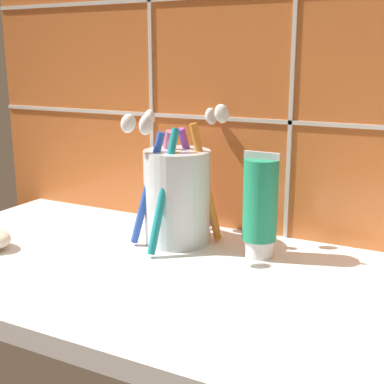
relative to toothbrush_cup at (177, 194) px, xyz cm
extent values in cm
cube|color=white|center=(9.29, -8.29, -7.00)|extent=(77.13, 32.88, 2.00)
cube|color=#C6662D|center=(9.29, 8.39, 13.48)|extent=(87.13, 1.50, 42.96)
cube|color=beige|center=(9.29, 7.54, 8.33)|extent=(87.13, 0.24, 0.50)
cube|color=beige|center=(-8.06, 7.54, 13.48)|extent=(0.50, 0.24, 42.96)
cube|color=beige|center=(11.22, 7.54, 13.48)|extent=(0.50, 0.24, 42.96)
cylinder|color=silver|center=(0.05, -0.02, -0.39)|extent=(7.97, 7.97, 11.23)
cylinder|color=orange|center=(3.22, 1.29, 1.43)|extent=(3.75, 3.06, 14.25)
ellipsoid|color=white|center=(4.67, 2.34, 9.53)|extent=(2.48, 2.30, 2.51)
cylinder|color=purple|center=(0.67, 3.50, 1.02)|extent=(2.26, 6.20, 13.58)
ellipsoid|color=white|center=(1.35, 6.48, 8.67)|extent=(1.80, 2.62, 2.67)
cylinder|color=pink|center=(-3.27, 1.73, 0.89)|extent=(5.60, 4.17, 13.33)
ellipsoid|color=white|center=(-5.82, 3.44, 8.40)|extent=(2.71, 2.41, 2.68)
cylinder|color=blue|center=(-2.47, -2.64, 0.95)|extent=(4.07, 3.24, 13.34)
ellipsoid|color=white|center=(-4.12, -3.80, 8.57)|extent=(2.54, 2.33, 2.56)
cylinder|color=teal|center=(0.30, -3.67, 1.17)|extent=(1.39, 6.07, 13.86)
ellipsoid|color=white|center=(0.05, -6.64, 8.96)|extent=(1.49, 2.46, 2.66)
cylinder|color=white|center=(10.56, -0.02, -5.00)|extent=(3.27, 3.27, 2.00)
cylinder|color=#1E8C60|center=(10.56, -0.02, 0.55)|extent=(3.84, 3.84, 9.10)
cube|color=silver|center=(10.56, -0.02, 5.50)|extent=(4.04, 0.36, 0.80)
camera|label=1|loc=(30.20, -53.93, 15.79)|focal=50.00mm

